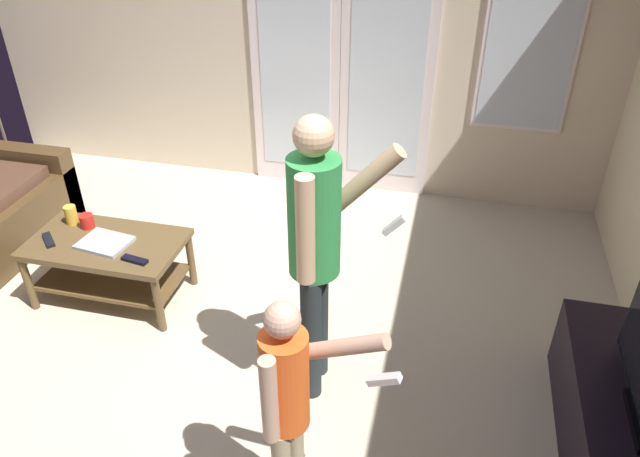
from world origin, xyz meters
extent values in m
cube|color=beige|center=(0.00, 0.00, -0.01)|extent=(5.35, 4.96, 0.02)
cube|color=beige|center=(0.00, 2.45, 1.42)|extent=(5.35, 0.06, 2.83)
cube|color=white|center=(0.06, 2.41, 1.04)|extent=(0.75, 0.02, 2.15)
cube|color=silver|center=(0.06, 2.40, 1.09)|extent=(0.59, 0.01, 1.85)
cube|color=white|center=(0.82, 2.41, 1.04)|extent=(0.75, 0.02, 2.15)
cube|color=silver|center=(0.82, 2.40, 1.09)|extent=(0.59, 0.01, 1.85)
cube|color=white|center=(1.86, 2.41, 1.30)|extent=(0.69, 0.02, 1.24)
cube|color=silver|center=(1.86, 2.40, 1.30)|extent=(0.63, 0.01, 1.18)
cube|color=#4B361D|center=(-1.99, 1.38, 0.29)|extent=(0.96, 0.16, 0.58)
cube|color=brown|center=(-0.70, 0.53, 0.42)|extent=(0.98, 0.55, 0.04)
cube|color=brown|center=(-0.70, 0.53, 0.15)|extent=(0.90, 0.47, 0.02)
cylinder|color=brown|center=(-1.15, 0.28, 0.20)|extent=(0.05, 0.05, 0.40)
cylinder|color=brown|center=(-0.24, 0.28, 0.20)|extent=(0.05, 0.05, 0.40)
cylinder|color=brown|center=(-1.15, 0.77, 0.20)|extent=(0.05, 0.05, 0.40)
cylinder|color=brown|center=(-0.24, 0.77, 0.20)|extent=(0.05, 0.05, 0.40)
cube|color=black|center=(2.34, -0.22, 0.22)|extent=(0.46, 1.66, 0.44)
cube|color=black|center=(2.34, -0.22, 0.46)|extent=(0.08, 0.34, 0.04)
cylinder|color=#252B2D|center=(0.80, 0.01, 0.39)|extent=(0.11, 0.11, 0.79)
cylinder|color=#252B2D|center=(0.79, 0.18, 0.39)|extent=(0.11, 0.11, 0.79)
cylinder|color=#319047|center=(0.80, 0.10, 1.09)|extent=(0.26, 0.26, 0.62)
sphere|color=#DBB288|center=(0.80, 0.10, 1.51)|extent=(0.19, 0.19, 0.19)
cylinder|color=#DBB288|center=(0.80, -0.08, 1.13)|extent=(0.09, 0.09, 0.55)
cylinder|color=#DBB288|center=(0.98, 0.27, 1.20)|extent=(0.43, 0.10, 0.47)
cube|color=white|center=(1.16, 0.27, 1.00)|extent=(0.12, 0.04, 0.12)
cylinder|color=tan|center=(0.88, -0.61, 0.30)|extent=(0.08, 0.08, 0.59)
cylinder|color=orange|center=(0.87, -0.68, 0.82)|extent=(0.19, 0.19, 0.46)
sphere|color=#D9AA8D|center=(0.87, -0.68, 1.14)|extent=(0.14, 0.14, 0.14)
cylinder|color=#D9AA8D|center=(0.85, -0.81, 0.85)|extent=(0.07, 0.07, 0.41)
cylinder|color=#D9AA8D|center=(1.07, -0.58, 0.95)|extent=(0.40, 0.13, 0.26)
cube|color=white|center=(1.25, -0.61, 0.86)|extent=(0.14, 0.06, 0.09)
cylinder|color=#382E2A|center=(-2.36, 1.75, 0.01)|extent=(0.26, 0.26, 0.02)
cube|color=#A8B2BC|center=(-0.68, 0.50, 0.45)|extent=(0.34, 0.28, 0.02)
cylinder|color=red|center=(-0.89, 0.65, 0.49)|extent=(0.09, 0.09, 0.09)
cylinder|color=gold|center=(-1.02, 0.68, 0.50)|extent=(0.08, 0.08, 0.13)
cube|color=black|center=(-1.04, 0.44, 0.45)|extent=(0.16, 0.15, 0.02)
cube|color=black|center=(-0.40, 0.37, 0.45)|extent=(0.18, 0.08, 0.02)
camera|label=1|loc=(1.38, -2.23, 2.58)|focal=33.55mm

